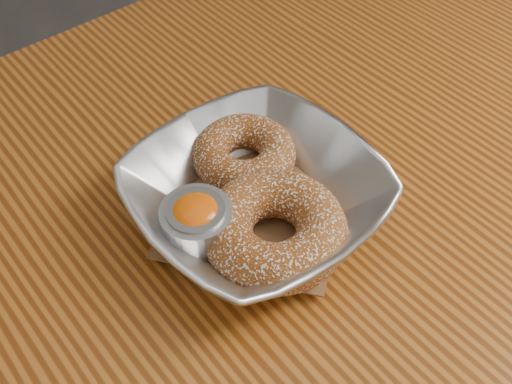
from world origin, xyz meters
TOP-DOWN VIEW (x-y plane):
  - table at (0.00, 0.00)m, footprint 1.20×0.80m
  - serving_bowl at (-0.07, 0.04)m, footprint 0.20×0.20m
  - parchment at (-0.07, 0.04)m, footprint 0.20×0.20m
  - donut_back at (-0.05, 0.09)m, footprint 0.10×0.10m
  - donut_front at (-0.08, 0.00)m, footprint 0.13×0.13m
  - ramekin at (-0.13, 0.04)m, footprint 0.06×0.06m

SIDE VIEW (x-z plane):
  - table at x=0.00m, z-range 0.28..1.03m
  - parchment at x=-0.07m, z-range 0.76..0.76m
  - serving_bowl at x=-0.07m, z-range 0.75..0.80m
  - donut_back at x=-0.05m, z-range 0.76..0.79m
  - donut_front at x=-0.08m, z-range 0.76..0.80m
  - ramekin at x=-0.13m, z-range 0.76..0.81m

